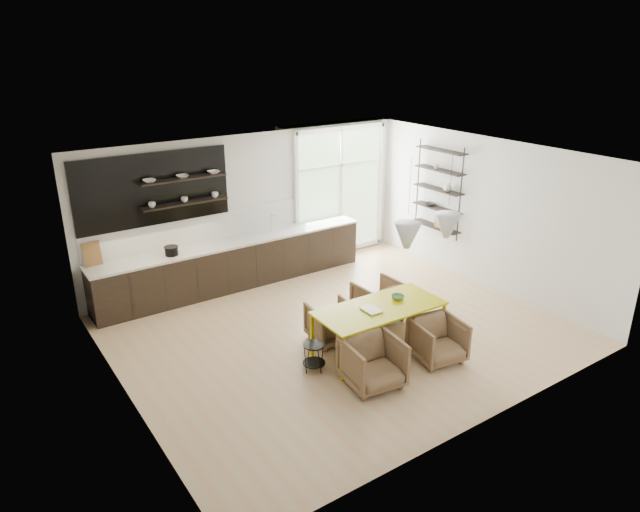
{
  "coord_description": "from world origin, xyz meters",
  "views": [
    {
      "loc": [
        -5.06,
        -6.82,
        4.63
      ],
      "look_at": [
        0.01,
        0.6,
        1.15
      ],
      "focal_mm": 32.0,
      "sensor_mm": 36.0,
      "label": 1
    }
  ],
  "objects_px": {
    "dining_table": "(380,310)",
    "armchair_back_left": "(331,322)",
    "armchair_front_left": "(373,362)",
    "armchair_front_right": "(438,340)",
    "armchair_back_right": "(379,301)",
    "wire_stool": "(314,354)"
  },
  "relations": [
    {
      "from": "armchair_front_right",
      "to": "wire_stool",
      "type": "xyz_separation_m",
      "value": [
        -1.71,
        0.81,
        -0.06
      ]
    },
    {
      "from": "armchair_front_right",
      "to": "wire_stool",
      "type": "relative_size",
      "value": 1.7
    },
    {
      "from": "dining_table",
      "to": "armchair_back_left",
      "type": "xyz_separation_m",
      "value": [
        -0.44,
        0.67,
        -0.37
      ]
    },
    {
      "from": "armchair_back_left",
      "to": "wire_stool",
      "type": "distance_m",
      "value": 0.93
    },
    {
      "from": "armchair_front_right",
      "to": "wire_stool",
      "type": "height_order",
      "value": "armchair_front_right"
    },
    {
      "from": "armchair_back_right",
      "to": "dining_table",
      "type": "bearing_deg",
      "value": 49.66
    },
    {
      "from": "armchair_back_left",
      "to": "wire_stool",
      "type": "xyz_separation_m",
      "value": [
        -0.73,
        -0.59,
        -0.04
      ]
    },
    {
      "from": "armchair_front_left",
      "to": "armchair_front_right",
      "type": "height_order",
      "value": "armchair_front_left"
    },
    {
      "from": "wire_stool",
      "to": "armchair_back_left",
      "type": "bearing_deg",
      "value": 38.92
    },
    {
      "from": "armchair_back_left",
      "to": "armchair_front_right",
      "type": "bearing_deg",
      "value": 132.57
    },
    {
      "from": "dining_table",
      "to": "armchair_front_left",
      "type": "xyz_separation_m",
      "value": [
        -0.69,
        -0.69,
        -0.33
      ]
    },
    {
      "from": "armchair_back_left",
      "to": "armchair_back_right",
      "type": "xyz_separation_m",
      "value": [
        1.12,
        0.15,
        0.03
      ]
    },
    {
      "from": "dining_table",
      "to": "armchair_front_left",
      "type": "height_order",
      "value": "dining_table"
    },
    {
      "from": "armchair_front_right",
      "to": "armchair_front_left",
      "type": "bearing_deg",
      "value": -172.09
    },
    {
      "from": "wire_stool",
      "to": "armchair_back_right",
      "type": "bearing_deg",
      "value": 21.68
    },
    {
      "from": "armchair_back_left",
      "to": "armchair_front_left",
      "type": "relative_size",
      "value": 0.89
    },
    {
      "from": "dining_table",
      "to": "armchair_front_left",
      "type": "relative_size",
      "value": 2.62
    },
    {
      "from": "armchair_front_left",
      "to": "wire_stool",
      "type": "relative_size",
      "value": 1.84
    },
    {
      "from": "armchair_back_left",
      "to": "armchair_front_right",
      "type": "distance_m",
      "value": 1.71
    },
    {
      "from": "armchair_back_right",
      "to": "armchair_front_right",
      "type": "relative_size",
      "value": 1.05
    },
    {
      "from": "dining_table",
      "to": "wire_stool",
      "type": "xyz_separation_m",
      "value": [
        -1.16,
        0.08,
        -0.42
      ]
    },
    {
      "from": "dining_table",
      "to": "armchair_front_right",
      "type": "xyz_separation_m",
      "value": [
        0.55,
        -0.73,
        -0.36
      ]
    }
  ]
}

